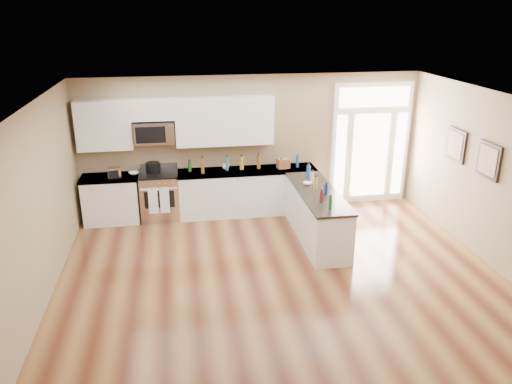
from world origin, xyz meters
TOP-DOWN VIEW (x-y plane):
  - ground at (0.00, 0.00)m, footprint 8.00×8.00m
  - room_shell at (0.00, 0.00)m, footprint 8.00×8.00m
  - back_cabinet_left at (-2.87, 3.69)m, footprint 1.10×0.66m
  - back_cabinet_right at (-0.16, 3.69)m, footprint 2.85×0.66m
  - peninsula_cabinet at (0.93, 2.24)m, footprint 0.69×2.32m
  - upper_cabinet_left at (-2.88, 3.83)m, footprint 1.04×0.33m
  - upper_cabinet_right at (-0.57, 3.83)m, footprint 1.94×0.33m
  - upper_cabinet_short at (-1.95, 3.83)m, footprint 0.82×0.33m
  - microwave at (-1.95, 3.80)m, footprint 0.78×0.41m
  - entry_door at (2.55, 3.95)m, footprint 1.70×0.10m
  - wall_art_near at (3.47, 2.20)m, footprint 0.05×0.58m
  - wall_art_far at (3.47, 1.20)m, footprint 0.05×0.58m
  - kitchen_range at (-1.92, 3.69)m, footprint 0.76×0.68m
  - stockpot at (-2.03, 3.80)m, footprint 0.34×0.34m
  - toaster_oven at (-2.75, 3.59)m, footprint 0.28×0.23m
  - cardboard_box at (0.60, 3.69)m, footprint 0.27×0.21m
  - bowl_left at (-2.40, 3.75)m, footprint 0.23×0.23m
  - bowl_peninsula at (0.83, 2.61)m, footprint 0.19×0.19m
  - cup_counter at (-0.57, 3.79)m, footprint 0.18×0.18m
  - counter_bottles at (0.22, 3.15)m, footprint 2.38×2.44m

SIDE VIEW (x-z plane):
  - ground at x=0.00m, z-range 0.00..0.00m
  - peninsula_cabinet at x=0.93m, z-range -0.04..0.90m
  - back_cabinet_right at x=-0.16m, z-range -0.03..0.91m
  - back_cabinet_left at x=-2.87m, z-range -0.03..0.91m
  - kitchen_range at x=-1.92m, z-range -0.06..1.02m
  - bowl_left at x=-2.40m, z-range 0.94..0.99m
  - bowl_peninsula at x=0.83m, z-range 0.94..0.99m
  - cup_counter at x=-0.57m, z-range 0.94..1.05m
  - cardboard_box at x=0.60m, z-range 0.94..1.14m
  - toaster_oven at x=-2.75m, z-range 0.94..1.15m
  - stockpot at x=-2.03m, z-range 0.95..1.16m
  - counter_bottles at x=0.22m, z-range 0.91..1.22m
  - entry_door at x=2.55m, z-range 0.00..2.60m
  - wall_art_near at x=3.47m, z-range 1.41..1.99m
  - wall_art_far at x=3.47m, z-range 1.41..1.99m
  - room_shell at x=0.00m, z-range -2.29..5.71m
  - microwave at x=-1.95m, z-range 1.55..1.97m
  - upper_cabinet_left at x=-2.88m, z-range 1.45..2.40m
  - upper_cabinet_right at x=-0.57m, z-range 1.45..2.40m
  - upper_cabinet_short at x=-1.95m, z-range 2.00..2.40m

